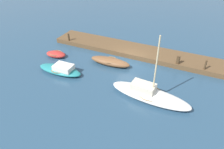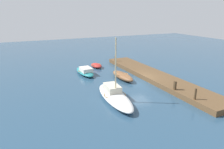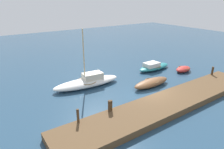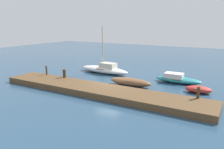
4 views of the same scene
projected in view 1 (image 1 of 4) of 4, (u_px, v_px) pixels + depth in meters
The scene contains 10 objects.
ground_plane at pixel (128, 62), 23.04m from camera, with size 84.00×84.00×0.00m, color navy.
dock_platform at pixel (135, 51), 24.58m from camera, with size 20.22×3.22×0.54m, color brown.
motorboat_teal at pixel (61, 69), 20.95m from camera, with size 4.77×1.76×1.00m.
rowboat_brown at pixel (110, 62), 22.26m from camera, with size 4.44×1.43×0.78m.
sailboat_white at pixel (149, 94), 17.59m from camera, with size 7.05×2.49×5.83m.
dinghy_red at pixel (56, 54), 23.79m from camera, with size 2.44×1.51×0.61m.
mooring_post_west at pixel (205, 65), 20.44m from camera, with size 0.18×0.18×1.00m, color #47331E.
mooring_post_mid_west at pixel (179, 60), 21.38m from camera, with size 0.25×0.25×0.87m, color #47331E.
mooring_post_mid_east at pixel (177, 60), 21.43m from camera, with size 0.21×0.21×0.84m, color #47331E.
mooring_post_east at pixel (69, 37), 26.08m from camera, with size 0.23×0.23×0.91m, color #47331E.
Camera 1 is at (-6.78, 18.82, 11.66)m, focal length 33.67 mm.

